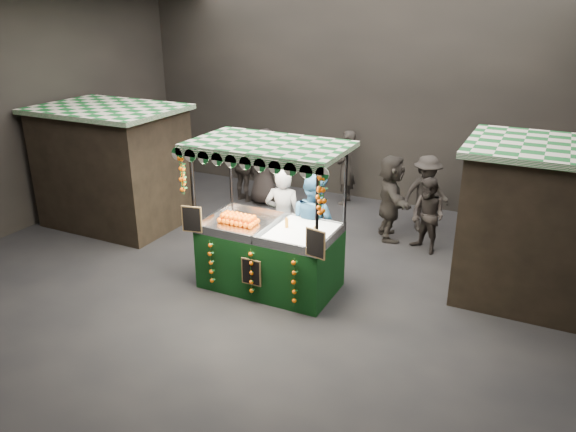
% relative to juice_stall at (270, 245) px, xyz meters
% --- Properties ---
extents(ground, '(12.00, 12.00, 0.00)m').
position_rel_juice_stall_xyz_m(ground, '(-0.10, 0.22, -0.79)').
color(ground, black).
rests_on(ground, ground).
extents(market_hall, '(12.10, 10.10, 5.05)m').
position_rel_juice_stall_xyz_m(market_hall, '(-0.10, 0.22, 2.59)').
color(market_hall, black).
rests_on(market_hall, ground).
extents(neighbour_stall_left, '(3.00, 2.20, 2.60)m').
position_rel_juice_stall_xyz_m(neighbour_stall_left, '(-4.50, 1.22, 0.51)').
color(neighbour_stall_left, black).
rests_on(neighbour_stall_left, ground).
extents(neighbour_stall_right, '(3.00, 2.20, 2.60)m').
position_rel_juice_stall_xyz_m(neighbour_stall_right, '(4.30, 1.72, 0.51)').
color(neighbour_stall_right, black).
rests_on(neighbour_stall_right, ground).
extents(juice_stall, '(2.65, 1.56, 2.57)m').
position_rel_juice_stall_xyz_m(juice_stall, '(0.00, 0.00, 0.00)').
color(juice_stall, black).
rests_on(juice_stall, ground).
extents(vendor_grey, '(0.76, 0.58, 1.88)m').
position_rel_juice_stall_xyz_m(vendor_grey, '(-0.20, 0.92, 0.15)').
color(vendor_grey, slate).
rests_on(vendor_grey, ground).
extents(vendor_blue, '(1.14, 1.04, 1.91)m').
position_rel_juice_stall_xyz_m(vendor_blue, '(0.46, 0.81, 0.16)').
color(vendor_blue, '#26527B').
rests_on(vendor_blue, ground).
extents(shopper_0, '(0.74, 0.52, 1.92)m').
position_rel_juice_stall_xyz_m(shopper_0, '(-4.60, 2.02, 0.17)').
color(shopper_0, black).
rests_on(shopper_0, ground).
extents(shopper_1, '(0.92, 0.86, 1.52)m').
position_rel_juice_stall_xyz_m(shopper_1, '(2.08, 2.67, -0.04)').
color(shopper_1, black).
rests_on(shopper_1, ground).
extents(shopper_2, '(1.13, 0.73, 1.79)m').
position_rel_juice_stall_xyz_m(shopper_2, '(-2.67, 3.71, 0.10)').
color(shopper_2, black).
rests_on(shopper_2, ground).
extents(shopper_3, '(1.23, 1.16, 1.67)m').
position_rel_juice_stall_xyz_m(shopper_3, '(1.78, 3.75, 0.04)').
color(shopper_3, '#282421').
rests_on(shopper_3, ground).
extents(shopper_4, '(0.93, 0.62, 1.86)m').
position_rel_juice_stall_xyz_m(shopper_4, '(-2.13, 3.75, 0.14)').
color(shopper_4, black).
rests_on(shopper_4, ground).
extents(shopper_5, '(1.21, 1.73, 1.80)m').
position_rel_juice_stall_xyz_m(shopper_5, '(1.23, 3.00, 0.11)').
color(shopper_5, '#2C2723').
rests_on(shopper_5, ground).
extents(shopper_6, '(0.51, 0.70, 1.81)m').
position_rel_juice_stall_xyz_m(shopper_6, '(-0.36, 4.64, 0.11)').
color(shopper_6, black).
rests_on(shopper_6, ground).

